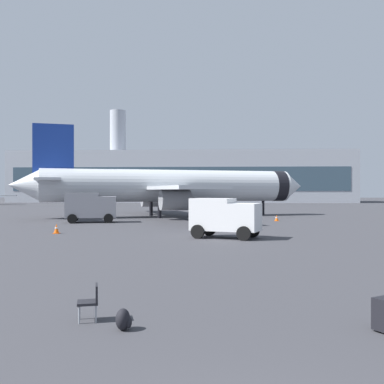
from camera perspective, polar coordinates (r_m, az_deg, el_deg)
The scene contains 10 objects.
airplane_at_gate at distance 53.58m, azimuth -2.85°, elevation 0.76°, with size 34.66×31.72×10.50m.
service_truck at distance 44.79m, azimuth -12.80°, elevation -1.75°, with size 5.18×3.44×2.90m.
cargo_van at distance 29.45m, azimuth 4.15°, elevation -3.04°, with size 4.82×3.53×2.60m.
safety_cone_near at distance 56.07m, azimuth -9.94°, elevation -2.69°, with size 0.44×0.44×0.62m.
safety_cone_mid at distance 32.95m, azimuth 2.20°, elevation -4.54°, with size 0.44×0.44×0.80m.
safety_cone_far at distance 46.71m, azimuth 10.70°, elevation -3.27°, with size 0.44×0.44×0.61m.
safety_cone_outer at distance 33.97m, azimuth -16.83°, elevation -4.49°, with size 0.44×0.44×0.70m.
traveller_backpack at distance 10.46m, azimuth -8.69°, elevation -15.73°, with size 0.36×0.40×0.48m.
gate_chair at distance 11.22m, azimuth -12.71°, elevation -13.23°, with size 0.59×0.59×0.86m.
terminal_building at distance 124.99m, azimuth -1.38°, elevation 1.91°, with size 91.00×21.23×25.62m.
Camera 1 is at (-0.47, -4.38, 3.09)m, focal length 42.00 mm.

